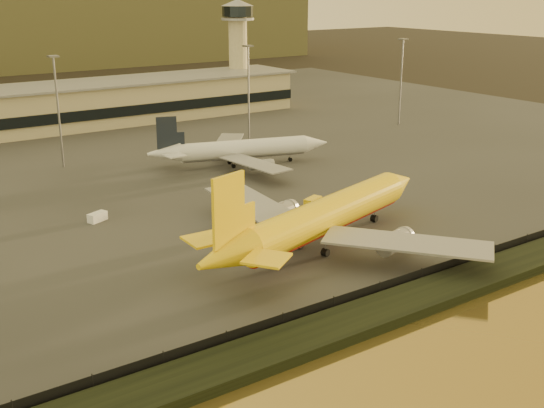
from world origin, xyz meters
The scene contains 10 objects.
ground centered at (0.00, 0.00, 0.00)m, with size 900.00×900.00×0.00m, color black.
embankment centered at (0.00, -17.00, 0.70)m, with size 320.00×7.00×1.40m, color black.
tarmac centered at (0.00, 95.00, 0.10)m, with size 320.00×220.00×0.20m, color #2D2D2D.
perimeter_fence centered at (0.00, -13.00, 1.30)m, with size 300.00×0.05×2.20m, color black.
control_tower centered at (70.00, 131.00, 21.66)m, with size 11.20×11.20×35.50m.
apron_light_masts centered at (15.00, 75.00, 15.70)m, with size 152.20×12.20×25.40m.
dhl_cargo_jet centered at (7.55, 5.92, 5.21)m, with size 55.33×52.93×16.79m.
white_narrowbody_jet centered at (24.62, 57.70, 3.92)m, with size 42.60×40.61×12.46m.
gse_vehicle_yellow centered at (19.09, 23.40, 1.08)m, with size 3.93×1.77×1.77m, color yellow.
gse_vehicle_white centered at (-17.67, 38.69, 1.00)m, with size 3.55×1.60×1.60m, color white.
Camera 1 is at (-57.54, -73.42, 40.35)m, focal length 45.00 mm.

